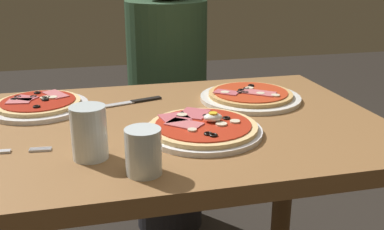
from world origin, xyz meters
TOP-DOWN VIEW (x-y plane):
  - dining_table at (0.00, 0.00)m, footprint 1.01×0.72m
  - pizza_foreground at (0.03, -0.10)m, footprint 0.27×0.27m
  - pizza_across_left at (-0.35, 0.18)m, footprint 0.26×0.26m
  - pizza_across_right at (0.23, 0.12)m, footprint 0.29×0.29m
  - water_glass_near at (-0.22, -0.17)m, footprint 0.07×0.07m
  - water_glass_far at (-0.12, -0.27)m, footprint 0.07×0.07m
  - fork at (-0.39, -0.11)m, footprint 0.16×0.03m
  - knife at (-0.09, 0.18)m, footprint 0.19×0.07m
  - diner_person at (0.10, 0.72)m, footprint 0.32×0.32m

SIDE VIEW (x-z plane):
  - diner_person at x=0.10m, z-range -0.03..1.15m
  - dining_table at x=0.00m, z-range 0.23..0.98m
  - fork at x=-0.39m, z-range 0.75..0.75m
  - knife at x=-0.09m, z-range 0.75..0.75m
  - pizza_across_right at x=0.23m, z-range 0.75..0.77m
  - pizza_across_left at x=-0.35m, z-range 0.75..0.77m
  - pizza_foreground at x=0.03m, z-range 0.74..0.78m
  - water_glass_far at x=-0.12m, z-range 0.74..0.83m
  - water_glass_near at x=-0.22m, z-range 0.74..0.85m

